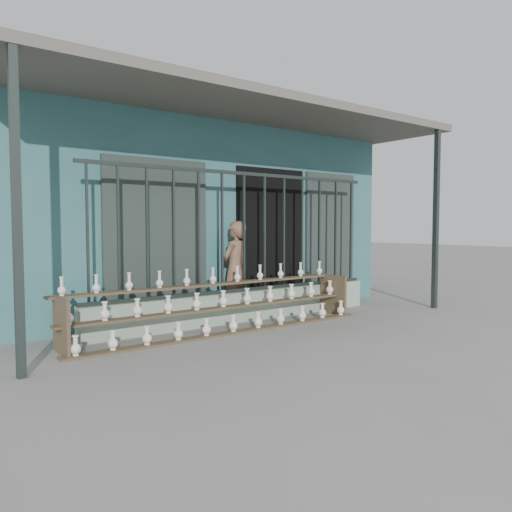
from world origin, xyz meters
TOP-DOWN VIEW (x-y plane):
  - ground at (0.00, 0.00)m, footprint 60.00×60.00m
  - workshop_building at (0.00, 4.23)m, footprint 7.40×6.60m
  - parapet_wall at (0.00, 1.30)m, footprint 5.00×0.20m
  - security_fence at (-0.00, 1.30)m, footprint 5.00×0.04m
  - shelf_rack at (-0.65, 0.89)m, footprint 4.50×0.68m
  - elderly_woman at (0.01, 1.55)m, footprint 0.65×0.55m

SIDE VIEW (x-z plane):
  - ground at x=0.00m, z-range 0.00..0.00m
  - parapet_wall at x=0.00m, z-range 0.00..0.45m
  - shelf_rack at x=-0.65m, z-range -0.07..0.79m
  - elderly_woman at x=0.01m, z-range 0.00..1.51m
  - security_fence at x=0.00m, z-range 0.45..2.25m
  - workshop_building at x=0.00m, z-range 0.02..3.23m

